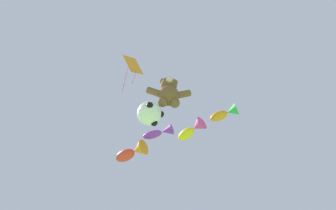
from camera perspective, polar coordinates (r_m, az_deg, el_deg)
The scene contains 7 objects.
teddy_bear_kite at distance 9.71m, azimuth 0.19°, elevation 3.31°, with size 1.95×0.86×1.98m.
soccer_ball_kite at distance 8.84m, azimuth -4.68°, elevation -2.15°, with size 1.06×1.06×0.98m.
fish_kite_tangerine at distance 11.94m, azimuth 14.34°, elevation -2.07°, with size 1.52×1.29×0.64m.
fish_kite_goldfin at distance 12.13m, azimuth 6.09°, elevation -6.33°, with size 1.56×1.71×0.73m.
fish_kite_violet at distance 13.53m, azimuth -2.16°, elevation -7.03°, with size 1.94×1.33×0.64m.
fish_kite_crimson at distance 13.84m, azimuth -9.16°, elevation -11.79°, with size 2.13×1.90×0.94m.
diamond_kite at distance 12.23m, azimuth -8.92°, elevation 9.67°, with size 1.13×1.09×3.35m.
Camera 1 is at (1.22, -1.41, 1.79)m, focal length 24.00 mm.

